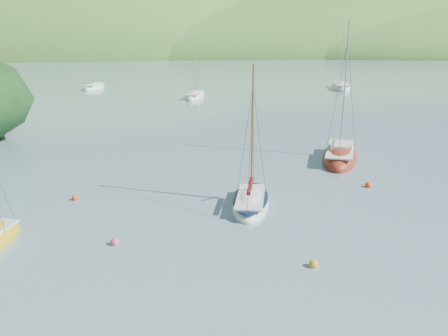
{
  "coord_description": "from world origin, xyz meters",
  "views": [
    {
      "loc": [
        -1.08,
        -22.01,
        11.04
      ],
      "look_at": [
        0.44,
        8.0,
        1.97
      ],
      "focal_mm": 40.0,
      "sensor_mm": 36.0,
      "label": 1
    }
  ],
  "objects_px": {
    "distant_sloop_b": "(341,88)",
    "daysailer_white": "(251,203)",
    "sloop_red": "(340,157)",
    "distant_sloop_a": "(195,97)",
    "distant_sloop_c": "(94,88)"
  },
  "relations": [
    {
      "from": "sloop_red",
      "to": "distant_sloop_b",
      "type": "xyz_separation_m",
      "value": [
        11.63,
        41.45,
        -0.04
      ]
    },
    {
      "from": "distant_sloop_a",
      "to": "sloop_red",
      "type": "bearing_deg",
      "value": -58.01
    },
    {
      "from": "distant_sloop_b",
      "to": "distant_sloop_c",
      "type": "relative_size",
      "value": 1.22
    },
    {
      "from": "daysailer_white",
      "to": "sloop_red",
      "type": "relative_size",
      "value": 0.78
    },
    {
      "from": "sloop_red",
      "to": "distant_sloop_a",
      "type": "xyz_separation_m",
      "value": [
        -11.91,
        33.17,
        -0.05
      ]
    },
    {
      "from": "sloop_red",
      "to": "distant_sloop_a",
      "type": "height_order",
      "value": "sloop_red"
    },
    {
      "from": "sloop_red",
      "to": "distant_sloop_c",
      "type": "relative_size",
      "value": 1.31
    },
    {
      "from": "daysailer_white",
      "to": "distant_sloop_b",
      "type": "bearing_deg",
      "value": 78.46
    },
    {
      "from": "daysailer_white",
      "to": "distant_sloop_c",
      "type": "bearing_deg",
      "value": 120.08
    },
    {
      "from": "distant_sloop_a",
      "to": "distant_sloop_b",
      "type": "height_order",
      "value": "distant_sloop_b"
    },
    {
      "from": "distant_sloop_a",
      "to": "distant_sloop_c",
      "type": "bearing_deg",
      "value": 159.32
    },
    {
      "from": "daysailer_white",
      "to": "sloop_red",
      "type": "height_order",
      "value": "sloop_red"
    },
    {
      "from": "sloop_red",
      "to": "distant_sloop_b",
      "type": "bearing_deg",
      "value": 92.08
    },
    {
      "from": "distant_sloop_b",
      "to": "daysailer_white",
      "type": "bearing_deg",
      "value": -103.04
    },
    {
      "from": "distant_sloop_b",
      "to": "distant_sloop_a",
      "type": "bearing_deg",
      "value": -152.5
    }
  ]
}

